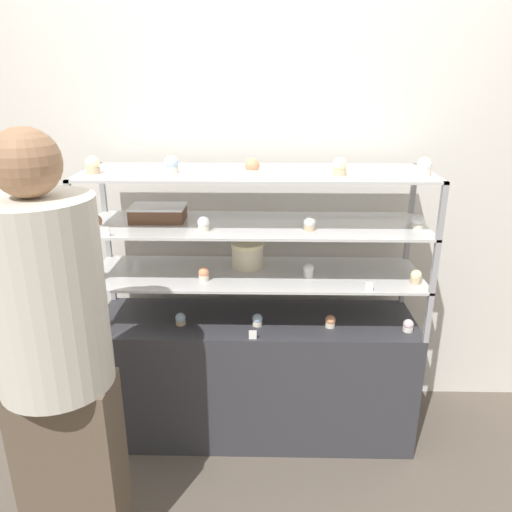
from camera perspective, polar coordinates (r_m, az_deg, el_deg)
ground_plane at (r=2.89m, az=0.00°, el=-18.94°), size 20.00×20.00×0.00m
back_wall at (r=2.68m, az=0.18°, el=8.88°), size 8.00×0.05×2.60m
display_base at (r=2.69m, az=0.00°, el=-13.43°), size 1.59×0.46×0.66m
display_riser_lower at (r=2.43m, az=0.00°, el=-2.21°), size 1.59×0.46×0.25m
display_riser_middle at (r=2.35m, az=0.00°, el=3.39°), size 1.59×0.46×0.25m
display_riser_upper at (r=2.29m, az=0.00°, el=9.32°), size 1.59×0.46×0.25m
layer_cake_centerpiece at (r=2.48m, az=-0.98°, el=0.15°), size 0.16×0.16×0.13m
sheet_cake_frosted at (r=2.44m, az=-11.12°, el=4.83°), size 0.26×0.17×0.07m
cupcake_0 at (r=2.55m, az=-17.15°, el=-7.06°), size 0.05×0.05×0.06m
cupcake_1 at (r=2.48m, az=-8.62°, el=-7.14°), size 0.05×0.05×0.06m
cupcake_2 at (r=2.45m, az=0.16°, el=-7.33°), size 0.05×0.05×0.06m
cupcake_3 at (r=2.46m, az=8.49°, el=-7.41°), size 0.05×0.05×0.06m
cupcake_4 at (r=2.50m, az=17.00°, el=-7.62°), size 0.05×0.05×0.06m
price_tag_0 at (r=2.33m, az=-0.38°, el=-8.99°), size 0.04×0.00×0.04m
cupcake_5 at (r=2.48m, az=-17.67°, el=-1.60°), size 0.05×0.05×0.07m
cupcake_6 at (r=2.34m, az=-5.98°, el=-2.05°), size 0.05×0.05×0.07m
cupcake_7 at (r=2.38m, az=6.01°, el=-1.63°), size 0.05×0.05×0.07m
cupcake_8 at (r=2.41m, az=17.80°, el=-2.28°), size 0.05×0.05×0.07m
price_tag_1 at (r=2.27m, az=12.81°, el=-3.43°), size 0.04×0.00×0.04m
cupcake_9 at (r=2.37m, az=-17.82°, el=3.69°), size 0.06×0.06×0.07m
cupcake_10 at (r=2.25m, az=-6.00°, el=3.66°), size 0.06×0.06×0.07m
cupcake_11 at (r=2.25m, az=6.14°, el=3.72°), size 0.06×0.06×0.07m
cupcake_12 at (r=2.38m, az=18.01°, el=3.73°), size 0.06×0.06×0.07m
price_tag_2 at (r=2.25m, az=-16.86°, el=2.69°), size 0.04×0.00×0.04m
cupcake_13 at (r=2.35m, az=-18.17°, el=9.84°), size 0.06×0.06×0.08m
cupcake_14 at (r=2.28m, az=-9.67°, el=10.25°), size 0.06×0.06×0.08m
cupcake_15 at (r=2.18m, az=-0.43°, el=10.10°), size 0.06×0.06×0.08m
cupcake_16 at (r=2.22m, az=9.54°, el=10.03°), size 0.06×0.06×0.08m
cupcake_17 at (r=2.31m, az=18.68°, el=9.65°), size 0.06×0.06×0.08m
price_tag_3 at (r=2.08m, az=0.62°, el=9.22°), size 0.04×0.00×0.04m
customer_figure at (r=1.92m, az=-21.96°, el=-10.31°), size 0.39×0.39×1.67m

